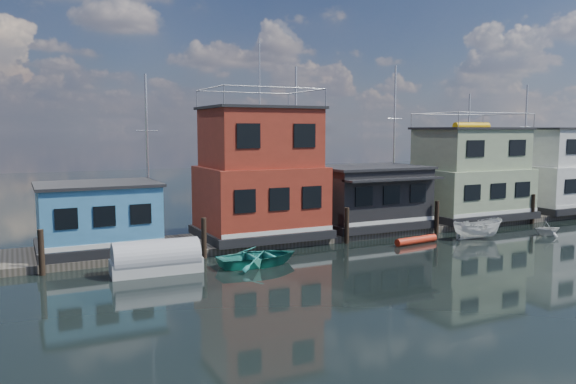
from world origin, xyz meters
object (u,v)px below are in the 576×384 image
houseboat_green (470,175)px  red_kayak (416,240)px  houseboat_dark (369,196)px  houseboat_white (562,171)px  houseboat_blue (99,217)px  dinghy_teal (258,257)px  dinghy_white (547,228)px  tarp_runabout (156,260)px  motorboat (477,229)px  houseboat_red (260,176)px

houseboat_green → red_kayak: (-8.79, -4.78, -3.32)m
houseboat_dark → red_kayak: (0.21, -4.76, -2.19)m
houseboat_white → houseboat_green: bearing=180.0°
houseboat_blue → houseboat_white: size_ratio=0.76×
dinghy_teal → dinghy_white: (20.17, -0.84, 0.05)m
tarp_runabout → motorboat: (20.18, -0.52, 0.01)m
houseboat_green → tarp_runabout: bearing=-169.0°
motorboat → houseboat_dark: bearing=55.5°
houseboat_red → tarp_runabout: 9.55m
red_kayak → dinghy_teal: dinghy_teal is taller
houseboat_red → houseboat_dark: (8.00, -0.02, -1.69)m
houseboat_blue → tarp_runabout: houseboat_blue is taller
houseboat_red → motorboat: bearing=-22.6°
houseboat_red → red_kayak: 10.26m
motorboat → dinghy_white: (5.00, -1.12, -0.16)m
houseboat_dark → red_kayak: 5.24m
houseboat_blue → red_kayak: size_ratio=2.05×
houseboat_white → dinghy_white: (-9.35, -6.40, -3.05)m
houseboat_red → dinghy_white: 19.12m
houseboat_blue → red_kayak: 18.45m
houseboat_red → motorboat: (12.66, -5.28, -3.45)m
houseboat_white → motorboat: (-14.34, -5.28, -2.88)m
houseboat_blue → motorboat: houseboat_blue is taller
houseboat_blue → houseboat_green: (26.50, 0.00, 1.34)m
houseboat_green → dinghy_white: 7.12m
houseboat_dark → houseboat_white: (19.00, 0.02, 1.12)m
dinghy_teal → dinghy_white: 20.19m
dinghy_white → houseboat_blue: bearing=90.2°
houseboat_dark → motorboat: size_ratio=2.19×
houseboat_dark → tarp_runabout: houseboat_dark is taller
red_kayak → dinghy_teal: (-10.73, -0.79, 0.21)m
houseboat_white → houseboat_dark: bearing=-179.9°
houseboat_green → houseboat_white: 10.00m
houseboat_dark → dinghy_teal: houseboat_dark is taller
houseboat_red → red_kayak: houseboat_red is taller
houseboat_red → dinghy_teal: (-2.51, -5.56, -3.66)m
houseboat_green → tarp_runabout: 25.15m
houseboat_red → tarp_runabout: houseboat_red is taller
houseboat_red → houseboat_green: 17.01m
red_kayak → houseboat_green: bearing=21.4°
houseboat_green → dinghy_white: bearing=-84.2°
houseboat_green → tarp_runabout: size_ratio=1.94×
houseboat_blue → houseboat_red: bearing=0.0°
houseboat_red → red_kayak: size_ratio=3.79×
houseboat_white → red_kayak: size_ratio=2.69×
tarp_runabout → dinghy_white: (25.18, -1.64, -0.16)m
houseboat_dark → dinghy_teal: bearing=-152.2°
houseboat_red → dinghy_white: houseboat_red is taller
houseboat_white → tarp_runabout: (-34.52, -4.76, -2.89)m
houseboat_dark → red_kayak: bearing=-87.4°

